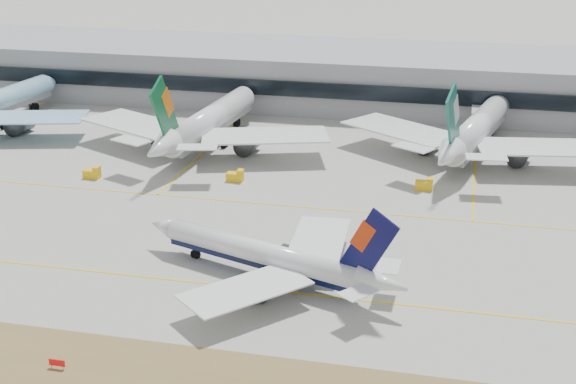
% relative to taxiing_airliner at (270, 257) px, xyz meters
% --- Properties ---
extents(ground, '(3000.00, 3000.00, 0.00)m').
position_rel_taxiing_airliner_xyz_m(ground, '(-1.55, 1.35, -3.86)').
color(ground, gray).
rests_on(ground, ground).
extents(taxiing_airliner, '(46.17, 39.17, 16.03)m').
position_rel_taxiing_airliner_xyz_m(taxiing_airliner, '(0.00, 0.00, 0.00)').
color(taxiing_airliner, white).
rests_on(taxiing_airliner, ground).
extents(widebody_eva, '(62.76, 61.59, 22.43)m').
position_rel_taxiing_airliner_xyz_m(widebody_eva, '(-31.55, 64.11, 2.10)').
color(widebody_eva, white).
rests_on(widebody_eva, ground).
extents(widebody_cathay, '(60.87, 60.56, 22.23)m').
position_rel_taxiing_airliner_xyz_m(widebody_cathay, '(30.26, 71.24, 2.04)').
color(widebody_cathay, white).
rests_on(widebody_cathay, ground).
extents(terminal, '(280.00, 43.10, 15.00)m').
position_rel_taxiing_airliner_xyz_m(terminal, '(-1.55, 116.19, 3.64)').
color(terminal, gray).
rests_on(terminal, ground).
extents(hold_sign_left, '(2.20, 0.15, 1.35)m').
position_rel_taxiing_airliner_xyz_m(hold_sign_left, '(-20.35, -30.65, -2.99)').
color(hold_sign_left, red).
rests_on(hold_sign_left, ground).
extents(gse_c, '(3.55, 2.00, 2.60)m').
position_rel_taxiing_airliner_xyz_m(gse_c, '(20.89, 46.50, -2.82)').
color(gse_c, yellow).
rests_on(gse_c, ground).
extents(gse_extra, '(3.55, 2.00, 2.60)m').
position_rel_taxiing_airliner_xyz_m(gse_extra, '(-48.58, 37.78, -2.82)').
color(gse_extra, yellow).
rests_on(gse_extra, ground).
extents(gse_b, '(3.55, 2.00, 2.60)m').
position_rel_taxiing_airliner_xyz_m(gse_b, '(-18.29, 42.80, -2.82)').
color(gse_b, yellow).
rests_on(gse_b, ground).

